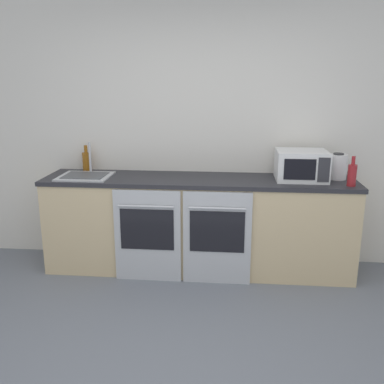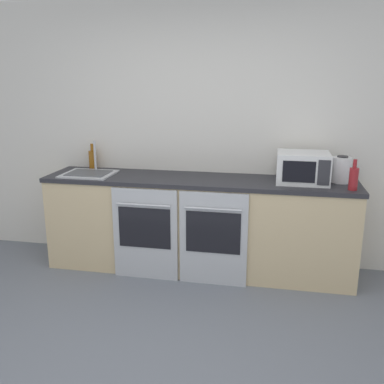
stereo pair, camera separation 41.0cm
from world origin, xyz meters
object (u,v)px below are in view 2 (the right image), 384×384
Objects in this scene: oven_left at (145,234)px; bottle_red at (354,178)px; kettle at (341,170)px; sink at (89,173)px; bottle_amber at (93,159)px; oven_right at (213,239)px; microwave at (303,167)px.

bottle_red reaches higher than oven_left.
sink is (-2.39, -0.15, -0.10)m from kettle.
bottle_amber is (-0.72, 0.54, 0.58)m from oven_left.
oven_right is 1.32m from bottle_red.
sink is (-1.28, 0.26, 0.50)m from oven_right.
oven_left is 1.91m from bottle_red.
bottle_amber is at bearing 176.96° from kettle.
bottle_amber is (-2.12, 0.20, -0.03)m from microwave.
oven_left is 1.57m from microwave.
oven_left is at bearing -22.00° from sink.
microwave is at bearing -5.25° from bottle_amber.
sink reaches higher than bottle_red.
sink is at bearing -176.51° from kettle.
oven_right is at bearing -21.52° from bottle_amber.
sink is at bearing -177.71° from microwave.
bottle_amber is (-1.36, 0.54, 0.58)m from oven_right.
bottle_amber is at bearing 171.01° from bottle_red.
microwave reaches higher than bottle_red.
oven_left and oven_right have the same top height.
kettle is at bearing 103.24° from bottle_red.
microwave reaches higher than oven_left.
bottle_amber is 0.54× the size of sink.
oven_right is 1.04m from microwave.
kettle is (0.35, 0.06, -0.02)m from microwave.
bottle_red is (1.17, 0.14, 0.58)m from oven_right.
oven_right is at bearing -173.36° from bottle_red.
sink is (-2.05, -0.08, -0.12)m from microwave.
sink reaches higher than microwave.
kettle is (-0.06, 0.27, 0.01)m from bottle_red.
sink is (0.08, -0.28, -0.09)m from bottle_amber.
sink reaches higher than bottle_amber.
bottle_red is 1.08× the size of kettle.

